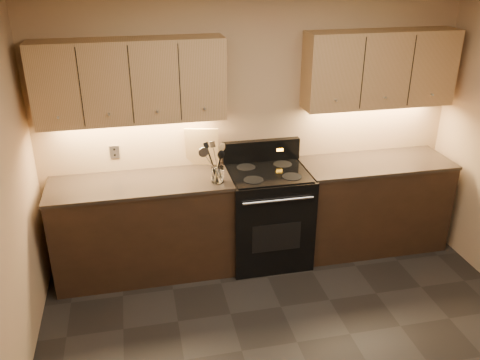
# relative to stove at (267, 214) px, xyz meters

# --- Properties ---
(wall_back) EXTENTS (4.00, 0.04, 2.60)m
(wall_back) POSITION_rel_stove_xyz_m (-0.08, 0.32, 0.82)
(wall_back) COLOR tan
(wall_back) RESTS_ON ground
(counter_left) EXTENTS (1.62, 0.62, 0.93)m
(counter_left) POSITION_rel_stove_xyz_m (-1.18, 0.02, -0.01)
(counter_left) COLOR black
(counter_left) RESTS_ON ground
(counter_right) EXTENTS (1.46, 0.62, 0.93)m
(counter_right) POSITION_rel_stove_xyz_m (1.10, 0.02, -0.01)
(counter_right) COLOR black
(counter_right) RESTS_ON ground
(stove) EXTENTS (0.76, 0.68, 1.14)m
(stove) POSITION_rel_stove_xyz_m (0.00, 0.00, 0.00)
(stove) COLOR black
(stove) RESTS_ON ground
(upper_cab_left) EXTENTS (1.60, 0.30, 0.70)m
(upper_cab_left) POSITION_rel_stove_xyz_m (-1.18, 0.17, 1.32)
(upper_cab_left) COLOR tan
(upper_cab_left) RESTS_ON wall_back
(upper_cab_right) EXTENTS (1.44, 0.30, 0.70)m
(upper_cab_right) POSITION_rel_stove_xyz_m (1.10, 0.17, 1.32)
(upper_cab_right) COLOR tan
(upper_cab_right) RESTS_ON wall_back
(outlet_plate) EXTENTS (0.08, 0.01, 0.12)m
(outlet_plate) POSITION_rel_stove_xyz_m (-1.38, 0.31, 0.64)
(outlet_plate) COLOR #B2B5BA
(outlet_plate) RESTS_ON wall_back
(utensil_crock) EXTENTS (0.14, 0.14, 0.14)m
(utensil_crock) POSITION_rel_stove_xyz_m (-0.50, -0.12, 0.52)
(utensil_crock) COLOR white
(utensil_crock) RESTS_ON counter_left
(cutting_board) EXTENTS (0.33, 0.17, 0.39)m
(cutting_board) POSITION_rel_stove_xyz_m (-0.58, 0.27, 0.64)
(cutting_board) COLOR tan
(cutting_board) RESTS_ON counter_left
(wooden_spoon) EXTENTS (0.14, 0.08, 0.35)m
(wooden_spoon) POSITION_rel_stove_xyz_m (-0.52, -0.13, 0.64)
(wooden_spoon) COLOR tan
(wooden_spoon) RESTS_ON utensil_crock
(black_spoon) EXTENTS (0.11, 0.15, 0.32)m
(black_spoon) POSITION_rel_stove_xyz_m (-0.51, -0.09, 0.62)
(black_spoon) COLOR black
(black_spoon) RESTS_ON utensil_crock
(black_turner) EXTENTS (0.19, 0.16, 0.39)m
(black_turner) POSITION_rel_stove_xyz_m (-0.50, -0.13, 0.65)
(black_turner) COLOR black
(black_turner) RESTS_ON utensil_crock
(steel_spatula) EXTENTS (0.16, 0.13, 0.38)m
(steel_spatula) POSITION_rel_stove_xyz_m (-0.47, -0.10, 0.65)
(steel_spatula) COLOR silver
(steel_spatula) RESTS_ON utensil_crock
(steel_skimmer) EXTENTS (0.26, 0.12, 0.35)m
(steel_skimmer) POSITION_rel_stove_xyz_m (-0.47, -0.14, 0.64)
(steel_skimmer) COLOR silver
(steel_skimmer) RESTS_ON utensil_crock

